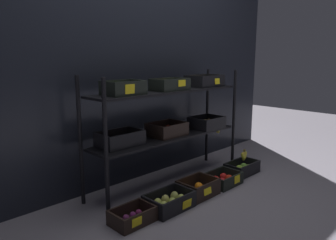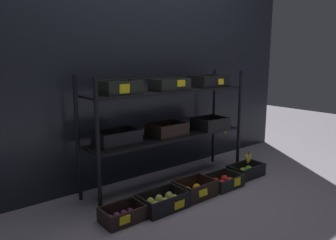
{
  "view_description": "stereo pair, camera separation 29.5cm",
  "coord_description": "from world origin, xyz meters",
  "px_view_note": "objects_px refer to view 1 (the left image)",
  "views": [
    {
      "loc": [
        -2.04,
        -2.06,
        1.18
      ],
      "look_at": [
        0.0,
        0.0,
        0.61
      ],
      "focal_mm": 34.76,
      "sensor_mm": 36.0,
      "label": 1
    },
    {
      "loc": [
        -1.82,
        -2.25,
        1.18
      ],
      "look_at": [
        0.0,
        0.0,
        0.61
      ],
      "focal_mm": 34.76,
      "sensor_mm": 36.0,
      "label": 2
    }
  ],
  "objects_px": {
    "display_rack": "(169,112)",
    "banana_bunch_loose": "(244,156)",
    "crate_ground_plum": "(132,218)",
    "crate_ground_orange": "(198,189)",
    "crate_ground_apple_green": "(242,169)",
    "crate_ground_apple_red": "(223,180)",
    "crate_ground_pear": "(169,202)"
  },
  "relations": [
    {
      "from": "crate_ground_pear",
      "to": "banana_bunch_loose",
      "type": "distance_m",
      "value": 1.11
    },
    {
      "from": "crate_ground_plum",
      "to": "banana_bunch_loose",
      "type": "xyz_separation_m",
      "value": [
        1.45,
        0.01,
        0.14
      ]
    },
    {
      "from": "crate_ground_plum",
      "to": "crate_ground_pear",
      "type": "distance_m",
      "value": 0.35
    },
    {
      "from": "crate_ground_apple_red",
      "to": "banana_bunch_loose",
      "type": "relative_size",
      "value": 2.54
    },
    {
      "from": "crate_ground_orange",
      "to": "banana_bunch_loose",
      "type": "xyz_separation_m",
      "value": [
        0.75,
        0.03,
        0.13
      ]
    },
    {
      "from": "crate_ground_apple_red",
      "to": "crate_ground_apple_green",
      "type": "xyz_separation_m",
      "value": [
        0.37,
        0.03,
        0.0
      ]
    },
    {
      "from": "crate_ground_plum",
      "to": "banana_bunch_loose",
      "type": "bearing_deg",
      "value": 0.23
    },
    {
      "from": "crate_ground_apple_green",
      "to": "banana_bunch_loose",
      "type": "xyz_separation_m",
      "value": [
        0.03,
        0.0,
        0.13
      ]
    },
    {
      "from": "display_rack",
      "to": "crate_ground_apple_red",
      "type": "distance_m",
      "value": 0.81
    },
    {
      "from": "crate_ground_pear",
      "to": "crate_ground_apple_red",
      "type": "distance_m",
      "value": 0.71
    },
    {
      "from": "display_rack",
      "to": "banana_bunch_loose",
      "type": "relative_size",
      "value": 13.61
    },
    {
      "from": "display_rack",
      "to": "crate_ground_plum",
      "type": "distance_m",
      "value": 1.02
    },
    {
      "from": "crate_ground_pear",
      "to": "crate_ground_apple_green",
      "type": "relative_size",
      "value": 1.03
    },
    {
      "from": "crate_ground_orange",
      "to": "crate_ground_apple_red",
      "type": "bearing_deg",
      "value": -1.29
    },
    {
      "from": "crate_ground_orange",
      "to": "crate_ground_plum",
      "type": "bearing_deg",
      "value": 178.37
    },
    {
      "from": "crate_ground_pear",
      "to": "crate_ground_orange",
      "type": "height_order",
      "value": "crate_ground_orange"
    },
    {
      "from": "display_rack",
      "to": "crate_ground_orange",
      "type": "xyz_separation_m",
      "value": [
        -0.02,
        -0.37,
        -0.62
      ]
    },
    {
      "from": "display_rack",
      "to": "banana_bunch_loose",
      "type": "bearing_deg",
      "value": -25.41
    },
    {
      "from": "display_rack",
      "to": "crate_ground_pear",
      "type": "height_order",
      "value": "display_rack"
    },
    {
      "from": "display_rack",
      "to": "crate_ground_pear",
      "type": "distance_m",
      "value": 0.82
    },
    {
      "from": "crate_ground_plum",
      "to": "banana_bunch_loose",
      "type": "height_order",
      "value": "banana_bunch_loose"
    },
    {
      "from": "crate_ground_apple_red",
      "to": "crate_ground_apple_green",
      "type": "distance_m",
      "value": 0.37
    },
    {
      "from": "crate_ground_plum",
      "to": "crate_ground_orange",
      "type": "xyz_separation_m",
      "value": [
        0.7,
        -0.02,
        0.01
      ]
    },
    {
      "from": "display_rack",
      "to": "crate_ground_plum",
      "type": "height_order",
      "value": "display_rack"
    },
    {
      "from": "crate_ground_pear",
      "to": "crate_ground_orange",
      "type": "xyz_separation_m",
      "value": [
        0.36,
        0.01,
        -0.0
      ]
    },
    {
      "from": "crate_ground_plum",
      "to": "crate_ground_apple_green",
      "type": "relative_size",
      "value": 0.85
    },
    {
      "from": "crate_ground_plum",
      "to": "crate_ground_orange",
      "type": "height_order",
      "value": "crate_ground_orange"
    },
    {
      "from": "crate_ground_apple_green",
      "to": "crate_ground_apple_red",
      "type": "bearing_deg",
      "value": -175.43
    },
    {
      "from": "crate_ground_orange",
      "to": "crate_ground_apple_green",
      "type": "relative_size",
      "value": 0.89
    },
    {
      "from": "crate_ground_apple_green",
      "to": "crate_ground_pear",
      "type": "bearing_deg",
      "value": -178.38
    },
    {
      "from": "crate_ground_plum",
      "to": "banana_bunch_loose",
      "type": "relative_size",
      "value": 2.45
    },
    {
      "from": "display_rack",
      "to": "crate_ground_plum",
      "type": "xyz_separation_m",
      "value": [
        -0.72,
        -0.35,
        -0.63
      ]
    }
  ]
}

